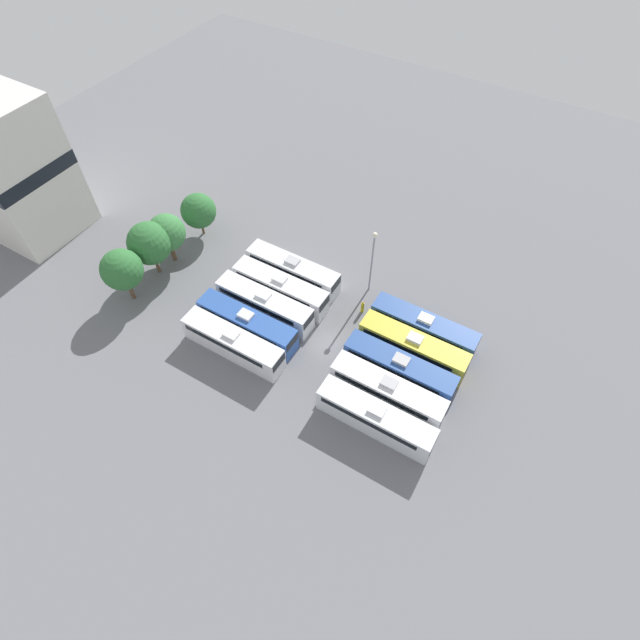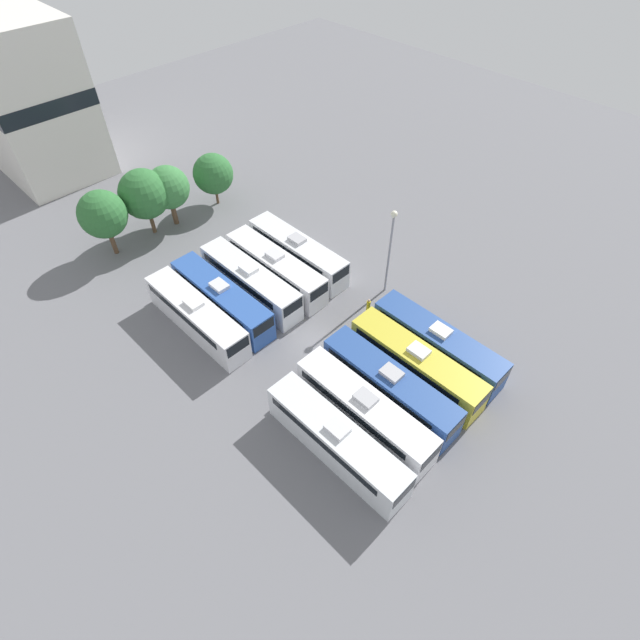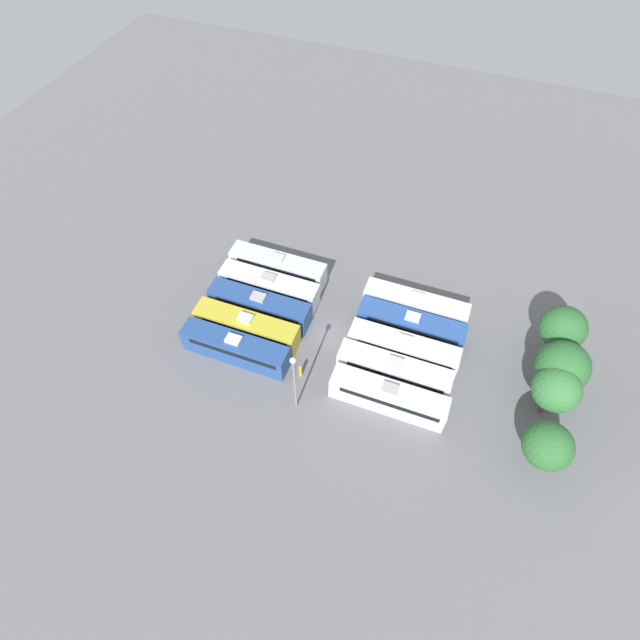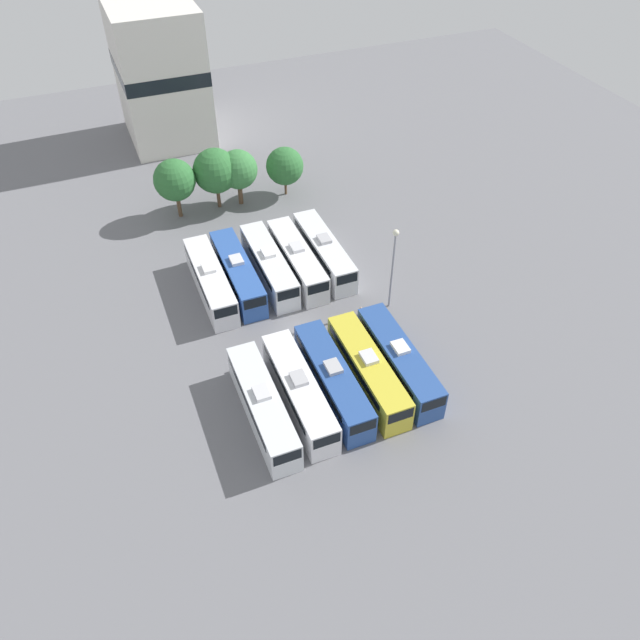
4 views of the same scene
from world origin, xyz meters
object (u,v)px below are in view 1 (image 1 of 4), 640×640
(worker_person, at_px, (362,307))
(tree_1, at_px, (149,243))
(bus_0, at_px, (375,418))
(light_pole, at_px, (373,253))
(bus_6, at_px, (247,324))
(tree_2, at_px, (167,233))
(bus_3, at_px, (413,347))
(depot_building, at_px, (5,167))
(tree_0, at_px, (122,270))
(bus_8, at_px, (280,288))
(bus_5, at_px, (233,343))
(bus_2, at_px, (399,368))
(tree_3, at_px, (198,211))
(bus_7, at_px, (264,304))
(bus_9, at_px, (293,270))
(bus_1, at_px, (387,391))
(bus_4, at_px, (423,327))

(worker_person, distance_m, tree_1, 26.14)
(bus_0, height_order, light_pole, light_pole)
(bus_6, height_order, tree_2, tree_2)
(bus_3, height_order, depot_building, depot_building)
(bus_6, height_order, tree_0, tree_0)
(tree_0, distance_m, depot_building, 21.50)
(bus_8, distance_m, light_pole, 11.49)
(bus_0, relative_size, tree_2, 1.75)
(bus_6, distance_m, worker_person, 13.39)
(bus_8, bearing_deg, bus_0, -118.55)
(bus_5, xyz_separation_m, tree_1, (4.96, 15.42, 3.07))
(bus_2, distance_m, bus_3, 3.20)
(worker_person, bearing_deg, bus_0, -147.71)
(bus_3, bearing_deg, light_pole, 52.98)
(bus_5, height_order, light_pole, light_pole)
(tree_1, xyz_separation_m, depot_building, (-1.59, 20.55, 4.14))
(bus_8, bearing_deg, tree_0, 120.85)
(bus_8, height_order, tree_2, tree_2)
(bus_0, relative_size, tree_3, 1.97)
(bus_7, relative_size, tree_2, 1.75)
(tree_1, relative_size, tree_3, 1.21)
(bus_0, distance_m, bus_7, 18.49)
(bus_5, xyz_separation_m, bus_9, (12.34, 0.26, 0.00))
(bus_9, distance_m, worker_person, 9.69)
(bus_8, height_order, light_pole, light_pole)
(tree_1, height_order, depot_building, depot_building)
(bus_3, bearing_deg, bus_1, -179.73)
(light_pole, bearing_deg, bus_0, -151.17)
(bus_1, distance_m, light_pole, 15.76)
(light_pole, xyz_separation_m, tree_2, (-8.14, 23.59, -1.49))
(tree_0, height_order, tree_2, tree_0)
(bus_8, distance_m, depot_building, 37.16)
(bus_9, bearing_deg, tree_1, 115.94)
(bus_0, relative_size, bus_5, 1.00)
(bus_0, bearing_deg, bus_7, 69.94)
(bus_3, height_order, bus_7, same)
(bus_4, bearing_deg, worker_person, 91.50)
(bus_2, xyz_separation_m, bus_6, (-3.31, 16.95, 0.00))
(bus_4, relative_size, bus_9, 1.00)
(tree_3, bearing_deg, tree_1, 177.86)
(bus_7, height_order, bus_8, same)
(bus_0, bearing_deg, depot_building, 86.23)
(tree_2, distance_m, tree_3, 5.78)
(light_pole, bearing_deg, bus_8, 127.76)
(tree_3, bearing_deg, bus_8, -105.22)
(bus_1, relative_size, tree_1, 1.62)
(bus_9, relative_size, tree_2, 1.75)
(bus_0, height_order, bus_8, same)
(bus_7, bearing_deg, light_pole, -42.24)
(tree_1, bearing_deg, bus_3, -82.19)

